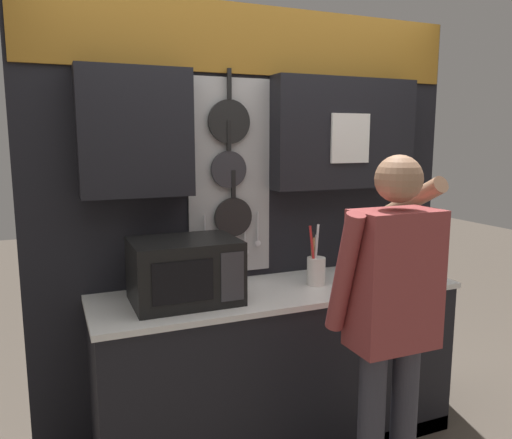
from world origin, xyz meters
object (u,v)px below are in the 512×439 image
Objects in this scene: utensil_crock at (316,268)px; microwave at (185,271)px; knife_block at (382,261)px; person at (391,308)px.

microwave is at bearing -179.80° from utensil_crock.
person reaches higher than knife_block.
utensil_crock is at bearing 0.20° from microwave.
knife_block is 0.45m from utensil_crock.
person is at bearing -123.94° from knife_block.
utensil_crock is (0.75, 0.00, -0.07)m from microwave.
utensil_crock reaches higher than knife_block.
utensil_crock is at bearing 179.69° from knife_block.
knife_block is at bearing 0.01° from microwave.
utensil_crock reaches higher than microwave.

